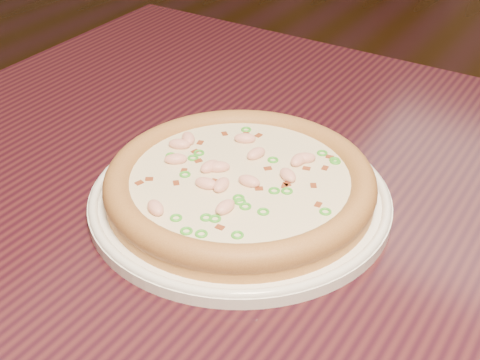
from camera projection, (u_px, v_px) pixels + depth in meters
The scene contains 4 objects.
ground at pixel (353, 234), 1.87m from camera, with size 9.00×9.00×0.00m, color black.
hero_table at pixel (356, 288), 0.74m from camera, with size 1.20×0.80×0.75m.
plate at pixel (240, 197), 0.70m from camera, with size 0.31×0.31×0.02m.
pizza at pixel (240, 182), 0.69m from camera, with size 0.28×0.28×0.03m.
Camera 1 is at (0.52, -1.42, 1.16)m, focal length 50.00 mm.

